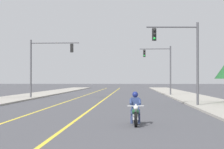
{
  "coord_description": "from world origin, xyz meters",
  "views": [
    {
      "loc": [
        2.73,
        -6.41,
        1.97
      ],
      "look_at": [
        1.17,
        27.74,
        2.42
      ],
      "focal_mm": 66.53,
      "sensor_mm": 36.0,
      "label": 1
    }
  ],
  "objects_px": {
    "traffic_signal_near_right": "(183,52)",
    "traffic_signal_mid_right": "(162,63)",
    "traffic_signal_near_left": "(45,59)",
    "motorcycle_with_rider": "(135,112)"
  },
  "relations": [
    {
      "from": "traffic_signal_near_right",
      "to": "traffic_signal_mid_right",
      "type": "relative_size",
      "value": 1.0
    },
    {
      "from": "traffic_signal_near_left",
      "to": "traffic_signal_mid_right",
      "type": "bearing_deg",
      "value": 34.16
    },
    {
      "from": "traffic_signal_near_right",
      "to": "traffic_signal_near_left",
      "type": "xyz_separation_m",
      "value": [
        -12.86,
        12.55,
        0.09
      ]
    },
    {
      "from": "traffic_signal_near_right",
      "to": "traffic_signal_near_left",
      "type": "height_order",
      "value": "same"
    },
    {
      "from": "motorcycle_with_rider",
      "to": "traffic_signal_mid_right",
      "type": "height_order",
      "value": "traffic_signal_mid_right"
    },
    {
      "from": "motorcycle_with_rider",
      "to": "traffic_signal_mid_right",
      "type": "xyz_separation_m",
      "value": [
        3.65,
        33.65,
        3.45
      ]
    },
    {
      "from": "traffic_signal_near_right",
      "to": "traffic_signal_mid_right",
      "type": "xyz_separation_m",
      "value": [
        0.01,
        21.28,
        0.0
      ]
    },
    {
      "from": "traffic_signal_near_right",
      "to": "traffic_signal_near_left",
      "type": "relative_size",
      "value": 1.0
    },
    {
      "from": "motorcycle_with_rider",
      "to": "traffic_signal_near_left",
      "type": "height_order",
      "value": "traffic_signal_near_left"
    },
    {
      "from": "traffic_signal_mid_right",
      "to": "traffic_signal_near_right",
      "type": "bearing_deg",
      "value": -90.02
    }
  ]
}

